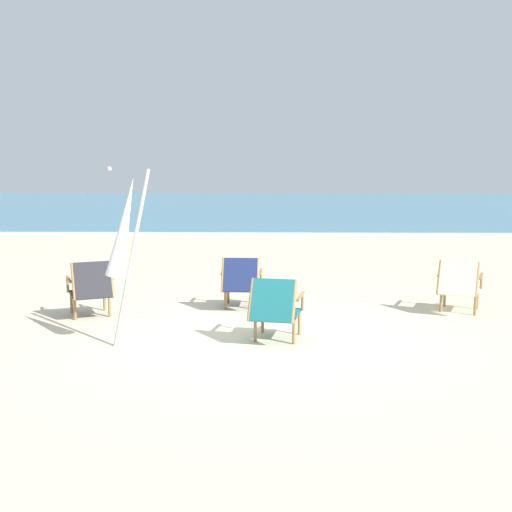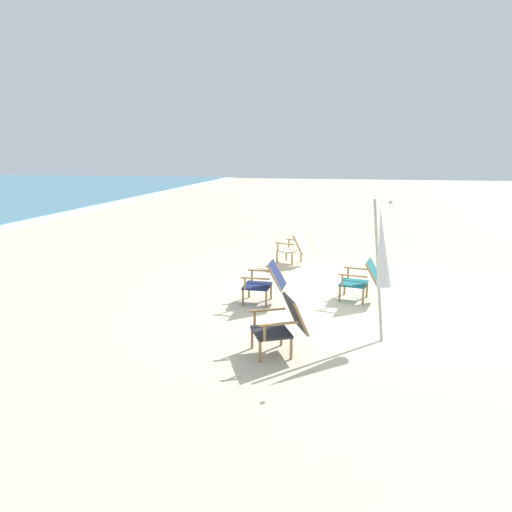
# 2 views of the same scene
# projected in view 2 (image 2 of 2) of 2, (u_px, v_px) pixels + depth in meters

# --- Properties ---
(ground_plane) EXTENTS (80.00, 80.00, 0.00)m
(ground_plane) POSITION_uv_depth(u_px,v_px,m) (340.00, 301.00, 8.56)
(ground_plane) COLOR beige
(beach_chair_far_center) EXTENTS (0.82, 0.88, 0.80)m
(beach_chair_far_center) POSITION_uv_depth(u_px,v_px,m) (282.00, 324.00, 6.27)
(beach_chair_far_center) COLOR #28282D
(beach_chair_far_center) RESTS_ON ground
(beach_chair_back_left) EXTENTS (0.82, 0.93, 0.78)m
(beach_chair_back_left) POSITION_uv_depth(u_px,v_px,m) (295.00, 247.00, 11.34)
(beach_chair_back_left) COLOR beige
(beach_chair_back_left) RESTS_ON ground
(beach_chair_mid_center) EXTENTS (0.61, 0.77, 0.78)m
(beach_chair_mid_center) POSITION_uv_depth(u_px,v_px,m) (266.00, 281.00, 8.36)
(beach_chair_mid_center) COLOR #19234C
(beach_chair_mid_center) RESTS_ON ground
(beach_chair_front_left) EXTENTS (0.71, 0.85, 0.78)m
(beach_chair_front_left) POSITION_uv_depth(u_px,v_px,m) (363.00, 279.00, 8.51)
(beach_chair_front_left) COLOR #196066
(beach_chair_front_left) RESTS_ON ground
(umbrella_furled_white) EXTENTS (0.56, 0.40, 2.08)m
(umbrella_furled_white) POSITION_uv_depth(u_px,v_px,m) (382.00, 249.00, 6.60)
(umbrella_furled_white) COLOR #B7B2A8
(umbrella_furled_white) RESTS_ON ground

